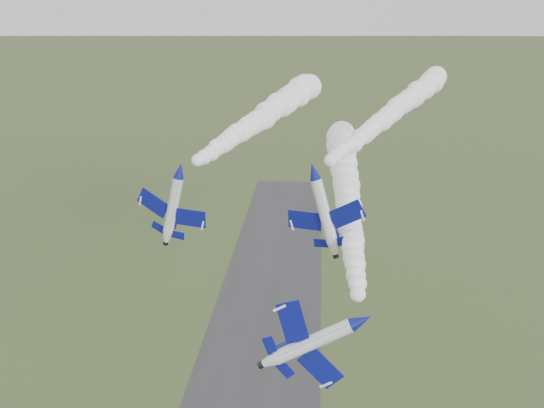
# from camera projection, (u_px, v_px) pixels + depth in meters

# --- Properties ---
(runway) EXTENTS (24.00, 260.00, 0.04)m
(runway) POSITION_uv_depth(u_px,v_px,m) (251.00, 401.00, 105.55)
(runway) COLOR #323134
(runway) RESTS_ON ground
(jet_lead) EXTENTS (5.52, 13.34, 9.72)m
(jet_lead) POSITION_uv_depth(u_px,v_px,m) (362.00, 321.00, 62.34)
(jet_lead) COLOR white
(smoke_trail_jet_lead) EXTENTS (6.74, 70.73, 5.64)m
(smoke_trail_jet_lead) POSITION_uv_depth(u_px,v_px,m) (346.00, 190.00, 97.93)
(smoke_trail_jet_lead) COLOR white
(jet_pair_left) EXTENTS (10.26, 12.34, 3.78)m
(jet_pair_left) POSITION_uv_depth(u_px,v_px,m) (179.00, 170.00, 79.78)
(jet_pair_left) COLOR white
(smoke_trail_jet_pair_left) EXTENTS (21.12, 58.62, 5.52)m
(smoke_trail_jet_pair_left) POSITION_uv_depth(u_px,v_px,m) (265.00, 115.00, 108.08)
(smoke_trail_jet_pair_left) COLOR white
(jet_pair_right) EXTENTS (10.71, 12.86, 4.23)m
(jet_pair_right) POSITION_uv_depth(u_px,v_px,m) (313.00, 171.00, 78.81)
(jet_pair_right) COLOR white
(smoke_trail_jet_pair_right) EXTENTS (29.28, 63.36, 4.80)m
(smoke_trail_jet_pair_right) POSITION_uv_depth(u_px,v_px,m) (396.00, 110.00, 108.88)
(smoke_trail_jet_pair_right) COLOR white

